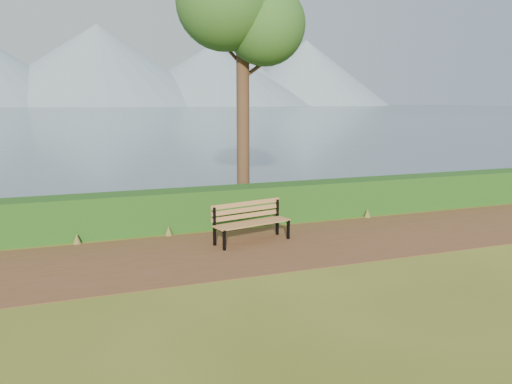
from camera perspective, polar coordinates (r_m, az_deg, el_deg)
name	(u,v)px	position (r m, az deg, el deg)	size (l,w,h in m)	color
ground	(238,255)	(10.68, -2.05, -7.18)	(140.00, 140.00, 0.00)	#515C1A
path	(234,251)	(10.95, -2.55, -6.72)	(40.00, 3.40, 0.01)	brown
hedge	(207,208)	(12.97, -5.67, -1.81)	(32.00, 0.85, 1.00)	#153F12
water	(76,108)	(269.72, -19.85, 8.98)	(700.00, 510.00, 0.00)	#465F71
mountains	(59,69)	(416.49, -21.63, 12.93)	(585.00, 190.00, 70.00)	slate
bench	(250,219)	(11.52, -0.69, -3.12)	(1.91, 0.92, 0.92)	black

